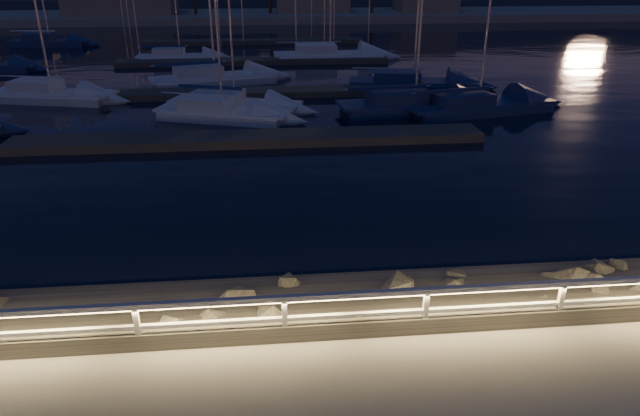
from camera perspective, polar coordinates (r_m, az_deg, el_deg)
The scene contains 16 objects.
ground at distance 12.43m, azimuth -8.23°, elevation -13.05°, with size 400.00×400.00×0.00m, color gray.
harbor_water at distance 42.02m, azimuth -6.67°, elevation 12.12°, with size 400.00×440.00×0.60m.
guard_rail at distance 11.98m, azimuth -8.78°, elevation -10.10°, with size 44.11×0.12×1.06m.
riprap at distance 13.59m, azimuth 4.69°, elevation -10.02°, with size 30.26×2.92×1.41m.
floating_docks at distance 43.17m, azimuth -6.69°, elevation 13.20°, with size 22.00×36.00×0.40m.
far_shore at distance 84.31m, azimuth -6.53°, elevation 18.78°, with size 160.00×14.00×5.20m.
sailboat_c at distance 33.04m, azimuth 9.09°, elevation 10.27°, with size 8.95×3.53×14.80m.
sailboat_d at distance 33.58m, azimuth 15.23°, elevation 9.92°, with size 9.14×4.49×14.90m.
sailboat_e at distance 38.76m, azimuth -25.47°, elevation 10.29°, with size 7.90×3.97×13.04m.
sailboat_f at distance 31.47m, azimuth -10.04°, elevation 9.47°, with size 7.52×4.35×12.39m.
sailboat_g at distance 33.40m, azimuth -8.84°, elevation 10.35°, with size 7.75×4.45×12.71m.
sailboat_j at distance 40.68m, azimuth -10.80°, elevation 12.70°, with size 9.00×4.88×14.79m.
sailboat_k at distance 49.97m, azimuth 0.71°, elevation 15.10°, with size 9.48×2.94×16.01m.
sailboat_l at distance 39.24m, azimuth 8.96°, elevation 12.35°, with size 8.72×3.96×14.26m.
sailboat_m at distance 64.05m, azimuth -25.57°, elevation 14.79°, with size 7.72×2.92×12.92m.
sailboat_n at distance 50.83m, azimuth -14.02°, elevation 14.50°, with size 7.09×2.24×12.00m.
Camera 1 is at (0.77, -9.96, 7.39)m, focal length 32.00 mm.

